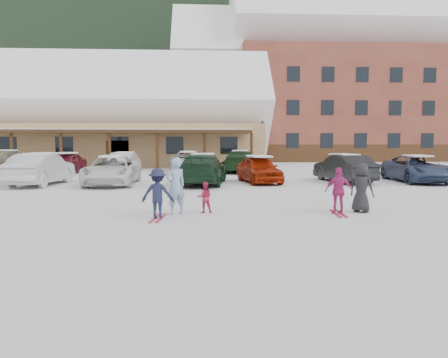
{
  "coord_description": "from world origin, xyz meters",
  "views": [
    {
      "loc": [
        -0.51,
        -12.64,
        2.21
      ],
      "look_at": [
        0.3,
        1.0,
        1.0
      ],
      "focal_mm": 35.0,
      "sensor_mm": 36.0,
      "label": 1
    }
  ],
  "objects": [
    {
      "name": "parked_car_9",
      "position": [
        -5.52,
        17.52,
        0.7
      ],
      "size": [
        1.69,
        4.32,
        1.4
      ],
      "primitive_type": "imported",
      "rotation": [
        0.0,
        0.0,
        3.09
      ],
      "color": "#BBBAC0",
      "rests_on": "ground"
    },
    {
      "name": "alpine_hotel",
      "position": [
        14.27,
        38.0,
        8.63
      ],
      "size": [
        31.48,
        14.01,
        21.48
      ],
      "color": "brown",
      "rests_on": "ground"
    },
    {
      "name": "conifer_3",
      "position": [
        6.0,
        44.0,
        5.12
      ],
      "size": [
        3.96,
        3.96,
        9.18
      ],
      "color": "black",
      "rests_on": "ground"
    },
    {
      "name": "toddler_red",
      "position": [
        -0.31,
        0.63,
        0.47
      ],
      "size": [
        0.48,
        0.38,
        0.94
      ],
      "primitive_type": "imported",
      "rotation": [
        0.0,
        0.0,
        3.2
      ],
      "color": "#BD2446",
      "rests_on": "ground"
    },
    {
      "name": "parked_car_2",
      "position": [
        -4.81,
        9.41,
        0.72
      ],
      "size": [
        2.46,
        5.19,
        1.43
      ],
      "primitive_type": "imported",
      "rotation": [
        0.0,
        0.0,
        0.02
      ],
      "color": "white",
      "rests_on": "ground"
    },
    {
      "name": "day_lodge",
      "position": [
        -9.0,
        27.96,
        3.94
      ],
      "size": [
        29.12,
        12.5,
        10.38
      ],
      "color": "tan",
      "rests_on": "ground"
    },
    {
      "name": "parked_car_7",
      "position": [
        -13.38,
        17.31,
        0.78
      ],
      "size": [
        2.21,
        5.36,
        1.55
      ],
      "primitive_type": "imported",
      "rotation": [
        0.0,
        0.0,
        3.15
      ],
      "color": "gray",
      "rests_on": "ground"
    },
    {
      "name": "parked_car_11",
      "position": [
        2.4,
        17.58,
        0.75
      ],
      "size": [
        2.9,
        5.45,
        1.5
      ],
      "primitive_type": "imported",
      "rotation": [
        0.0,
        0.0,
        2.98
      ],
      "color": "#1A341A",
      "rests_on": "ground"
    },
    {
      "name": "parked_car_5",
      "position": [
        7.22,
        10.07,
        0.74
      ],
      "size": [
        2.29,
        4.67,
        1.47
      ],
      "primitive_type": "imported",
      "rotation": [
        0.0,
        0.0,
        3.31
      ],
      "color": "black",
      "rests_on": "ground"
    },
    {
      "name": "child_magenta",
      "position": [
        3.7,
        0.13,
        0.71
      ],
      "size": [
        0.86,
        0.42,
        1.41
      ],
      "primitive_type": "imported",
      "rotation": [
        0.0,
        0.0,
        3.05
      ],
      "color": "#AF276E",
      "rests_on": "ground"
    },
    {
      "name": "adult_skier",
      "position": [
        -1.18,
        0.36,
        0.86
      ],
      "size": [
        0.75,
        0.67,
        1.71
      ],
      "primitive_type": "imported",
      "rotation": [
        0.0,
        0.0,
        3.66
      ],
      "color": "#86A4C4",
      "rests_on": "ground"
    },
    {
      "name": "bystander_dark",
      "position": [
        4.51,
        0.42,
        0.76
      ],
      "size": [
        0.88,
        0.85,
        1.52
      ],
      "primitive_type": "imported",
      "rotation": [
        0.0,
        0.0,
        2.43
      ],
      "color": "black",
      "rests_on": "ground"
    },
    {
      "name": "ground",
      "position": [
        0.0,
        0.0,
        0.0
      ],
      "size": [
        160.0,
        160.0,
        0.0
      ],
      "primitive_type": "plane",
      "color": "white",
      "rests_on": "ground"
    },
    {
      "name": "forested_hillside",
      "position": [
        0.0,
        85.0,
        19.0
      ],
      "size": [
        300.0,
        70.0,
        38.0
      ],
      "primitive_type": "cube",
      "color": "black",
      "rests_on": "ground"
    },
    {
      "name": "parked_car_10",
      "position": [
        -1.21,
        17.25,
        0.73
      ],
      "size": [
        2.95,
        5.45,
        1.45
      ],
      "primitive_type": "imported",
      "rotation": [
        0.0,
        0.0,
        0.11
      ],
      "color": "silver",
      "rests_on": "ground"
    },
    {
      "name": "parked_car_4",
      "position": [
        2.66,
        9.94,
        0.7
      ],
      "size": [
        2.28,
        4.32,
        1.4
      ],
      "primitive_type": "imported",
      "rotation": [
        0.0,
        0.0,
        0.16
      ],
      "color": "#A42308",
      "rests_on": "ground"
    },
    {
      "name": "parked_car_1",
      "position": [
        -8.29,
        9.41,
        0.79
      ],
      "size": [
        2.08,
        4.91,
        1.57
      ],
      "primitive_type": "imported",
      "rotation": [
        0.0,
        0.0,
        3.05
      ],
      "color": "silver",
      "rests_on": "ground"
    },
    {
      "name": "parked_car_8",
      "position": [
        -9.32,
        17.12,
        0.69
      ],
      "size": [
        2.01,
        4.21,
        1.39
      ],
      "primitive_type": "imported",
      "rotation": [
        0.0,
        0.0,
        -0.09
      ],
      "color": "maroon",
      "rests_on": "ground"
    },
    {
      "name": "parked_car_6",
      "position": [
        11.13,
        9.85,
        0.7
      ],
      "size": [
        2.57,
        5.16,
        1.41
      ],
      "primitive_type": "imported",
      "rotation": [
        0.0,
        0.0,
        -0.05
      ],
      "color": "navy",
      "rests_on": "ground"
    },
    {
      "name": "child_navy",
      "position": [
        -1.65,
        -0.35,
        0.71
      ],
      "size": [
        0.97,
        0.62,
        1.43
      ],
      "primitive_type": "imported",
      "rotation": [
        0.0,
        0.0,
        3.04
      ],
      "color": "#191D3A",
      "rests_on": "ground"
    },
    {
      "name": "skis_child_navy",
      "position": [
        -1.65,
        -0.35,
        0.01
      ],
      "size": [
        0.35,
        1.41,
        0.03
      ],
      "primitive_type": "cube",
      "rotation": [
        0.0,
        0.0,
        3.04
      ],
      "color": "#A91836",
      "rests_on": "ground"
    },
    {
      "name": "parked_car_3",
      "position": [
        -0.28,
        9.33,
        0.76
      ],
      "size": [
        2.81,
        5.5,
        1.53
      ],
      "primitive_type": "imported",
      "rotation": [
        0.0,
        0.0,
        3.01
      ],
      "color": "#15311F",
      "rests_on": "ground"
    },
    {
      "name": "skis_child_magenta",
      "position": [
        3.7,
        0.13,
        0.01
      ],
      "size": [
        0.33,
        1.41,
        0.03
      ],
      "primitive_type": "cube",
      "rotation": [
        0.0,
        0.0,
        3.05
      ],
      "color": "#A91836",
      "rests_on": "ground"
    },
    {
      "name": "lamp_post",
      "position": [
        5.04,
        24.9,
        3.39
      ],
      "size": [
        0.5,
        0.25,
        5.98
      ],
      "color": "black",
      "rests_on": "ground"
    }
  ]
}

